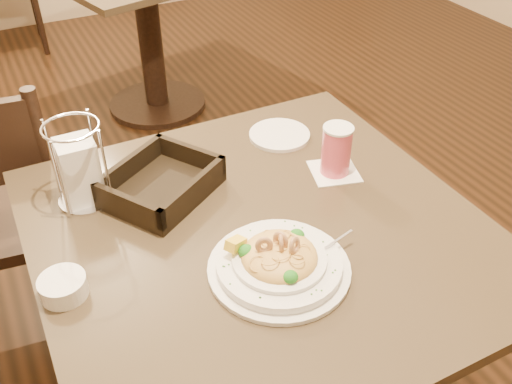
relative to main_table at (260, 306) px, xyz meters
name	(u,v)px	position (x,y,z in m)	size (l,w,h in m)	color
main_table	(260,306)	(0.00, 0.00, 0.00)	(0.90, 0.90, 0.76)	black
background_table	(147,13)	(0.37, 1.95, 0.00)	(1.10, 1.10, 0.76)	black
pasta_bowl	(279,261)	(-0.03, -0.12, 0.27)	(0.30, 0.27, 0.09)	white
drink_glass	(336,150)	(0.25, 0.10, 0.30)	(0.13, 0.13, 0.12)	white
bread_basket	(161,185)	(-0.14, 0.20, 0.26)	(0.30, 0.29, 0.06)	black
napkin_caddy	(80,169)	(-0.30, 0.26, 0.32)	(0.12, 0.12, 0.19)	silver
side_plate	(279,135)	(0.21, 0.30, 0.25)	(0.16, 0.16, 0.01)	white
butter_ramekin	(63,287)	(-0.40, 0.00, 0.26)	(0.09, 0.09, 0.04)	white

